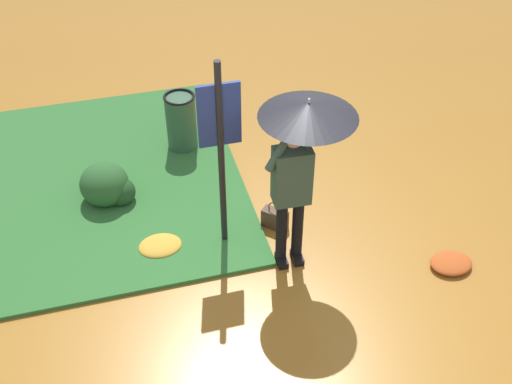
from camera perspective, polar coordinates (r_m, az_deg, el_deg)
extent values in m
plane|color=#9E6623|center=(7.01, 3.17, -7.36)|extent=(18.00, 18.00, 0.00)
cube|color=#2D662D|center=(8.44, -18.05, 0.21)|extent=(4.80, 4.00, 0.05)
cylinder|color=black|center=(6.85, 2.28, -3.60)|extent=(0.12, 0.12, 0.86)
cylinder|color=black|center=(6.89, 3.71, -3.32)|extent=(0.12, 0.12, 0.86)
cube|color=black|center=(7.10, 2.29, -6.10)|extent=(0.12, 0.22, 0.08)
cube|color=black|center=(7.14, 3.68, -5.83)|extent=(0.12, 0.22, 0.08)
cube|color=#334738|center=(6.38, 3.22, 1.46)|extent=(0.39, 0.26, 0.64)
sphere|color=tan|center=(6.11, 3.38, 4.85)|extent=(0.20, 0.20, 0.20)
ellipsoid|color=black|center=(6.09, 3.39, 5.08)|extent=(0.20, 0.20, 0.15)
cylinder|color=#334738|center=(6.18, 1.46, 2.53)|extent=(0.18, 0.13, 0.18)
cylinder|color=#334738|center=(6.13, 1.86, 3.21)|extent=(0.24, 0.11, 0.33)
cube|color=black|center=(6.08, 2.62, 4.47)|extent=(0.07, 0.02, 0.14)
cylinder|color=#334738|center=(6.29, 4.70, 3.44)|extent=(0.11, 0.10, 0.09)
cylinder|color=#334738|center=(6.24, 4.58, 4.14)|extent=(0.10, 0.09, 0.23)
cylinder|color=#A5A5AD|center=(6.06, 4.65, 6.58)|extent=(0.02, 0.02, 0.41)
cone|color=black|center=(6.01, 4.70, 7.34)|extent=(0.96, 0.96, 0.16)
sphere|color=#A5A5AD|center=(5.95, 4.75, 8.24)|extent=(0.02, 0.02, 0.02)
cylinder|color=black|center=(6.63, -3.10, 2.79)|extent=(0.07, 0.07, 2.30)
cube|color=navy|center=(6.32, -3.31, 6.85)|extent=(0.44, 0.04, 0.70)
cube|color=red|center=(6.34, -3.34, 6.94)|extent=(0.38, 0.01, 0.64)
cube|color=#4C3323|center=(7.47, 1.70, -2.41)|extent=(0.31, 0.31, 0.24)
torus|color=#4C3323|center=(7.36, 1.72, -1.48)|extent=(0.14, 0.13, 0.18)
cylinder|color=#2D5138|center=(8.60, -6.67, 6.06)|extent=(0.40, 0.40, 0.80)
torus|color=black|center=(8.38, -6.88, 8.43)|extent=(0.42, 0.42, 0.04)
ellipsoid|color=#285628|center=(7.94, -13.36, 0.69)|extent=(0.59, 0.59, 0.53)
ellipsoid|color=#1E421E|center=(7.92, -11.95, 0.02)|extent=(0.35, 0.35, 0.35)
ellipsoid|color=gold|center=(7.31, -8.53, -4.76)|extent=(0.49, 0.39, 0.11)
ellipsoid|color=#B74C1E|center=(7.36, 17.00, -6.08)|extent=(0.47, 0.37, 0.10)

